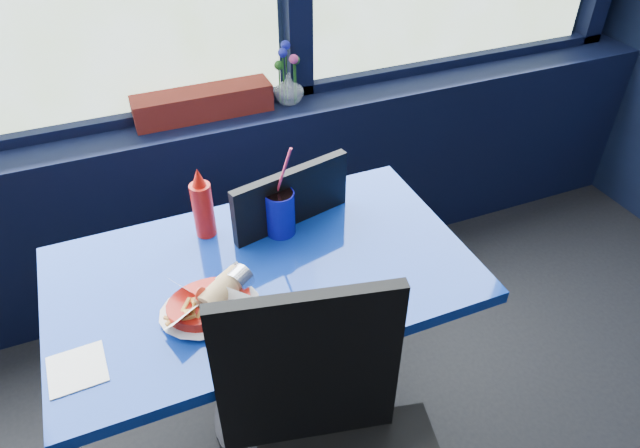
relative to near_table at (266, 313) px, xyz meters
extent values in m
cube|color=black|center=(-0.30, 0.87, -0.17)|extent=(5.00, 0.26, 0.80)
cube|color=black|center=(-0.30, 0.95, 0.24)|extent=(4.80, 0.08, 0.06)
cylinder|color=black|center=(0.00, 0.00, -0.55)|extent=(0.44, 0.44, 0.03)
cylinder|color=black|center=(0.00, 0.00, -0.23)|extent=(0.12, 0.12, 0.68)
cube|color=navy|center=(0.00, 0.00, 0.16)|extent=(1.20, 0.70, 0.04)
cube|color=black|center=(-0.02, -0.40, 0.20)|extent=(0.44, 0.13, 0.50)
cube|color=black|center=(0.20, 0.37, -0.11)|extent=(0.51, 0.51, 0.04)
cube|color=black|center=(0.16, 0.17, 0.14)|extent=(0.40, 0.12, 0.47)
cylinder|color=black|center=(0.34, 0.59, -0.35)|extent=(0.02, 0.02, 0.44)
cylinder|color=black|center=(0.42, 0.24, -0.35)|extent=(0.02, 0.02, 0.44)
cylinder|color=black|center=(-0.02, 0.51, -0.35)|extent=(0.02, 0.02, 0.44)
cylinder|color=black|center=(0.07, 0.15, -0.35)|extent=(0.02, 0.02, 0.44)
cube|color=maroon|center=(0.05, 0.90, 0.29)|extent=(0.54, 0.14, 0.11)
imported|color=silver|center=(0.40, 0.87, 0.29)|extent=(0.15, 0.15, 0.12)
cylinder|color=#1E5919|center=(0.38, 0.87, 0.33)|extent=(0.01, 0.01, 0.20)
sphere|color=#1B1FA0|center=(0.38, 0.87, 0.45)|extent=(0.04, 0.04, 0.04)
cylinder|color=#1E5919|center=(0.42, 0.86, 0.32)|extent=(0.01, 0.01, 0.18)
sphere|color=#DD418E|center=(0.42, 0.86, 0.42)|extent=(0.04, 0.04, 0.04)
cylinder|color=#1E5919|center=(0.40, 0.89, 0.34)|extent=(0.01, 0.01, 0.22)
sphere|color=#1B1FA0|center=(0.40, 0.89, 0.47)|extent=(0.04, 0.04, 0.04)
cylinder|color=#1E5919|center=(0.37, 0.88, 0.31)|extent=(0.01, 0.01, 0.15)
sphere|color=#1E5919|center=(0.37, 0.88, 0.40)|extent=(0.04, 0.04, 0.04)
cylinder|color=#1E5919|center=(0.44, 0.88, 0.31)|extent=(0.01, 0.01, 0.16)
sphere|color=#1E5919|center=(0.44, 0.88, 0.41)|extent=(0.04, 0.04, 0.04)
cylinder|color=#AD130B|center=(-0.18, -0.10, 0.20)|extent=(0.26, 0.26, 0.04)
cylinder|color=white|center=(-0.18, -0.10, 0.19)|extent=(0.25, 0.25, 0.00)
cylinder|color=silver|center=(-0.09, -0.07, 0.23)|extent=(0.09, 0.09, 0.07)
sphere|color=#57341E|center=(-0.19, -0.12, 0.24)|extent=(0.05, 0.05, 0.05)
cylinder|color=red|center=(-0.20, -0.11, 0.26)|extent=(0.05, 0.05, 0.01)
cylinder|color=#AD130B|center=(-0.11, 0.23, 0.27)|extent=(0.06, 0.06, 0.18)
cone|color=#AD130B|center=(-0.11, 0.23, 0.39)|extent=(0.04, 0.04, 0.06)
cylinder|color=#0D0C8C|center=(0.11, 0.14, 0.26)|extent=(0.09, 0.09, 0.15)
cylinder|color=black|center=(0.11, 0.14, 0.33)|extent=(0.08, 0.08, 0.01)
cylinder|color=#DE2E53|center=(0.12, 0.14, 0.39)|extent=(0.05, 0.06, 0.20)
cube|color=white|center=(-0.52, -0.17, 0.18)|extent=(0.14, 0.14, 0.00)
camera|label=1|loc=(-0.31, -1.18, 1.30)|focal=32.00mm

